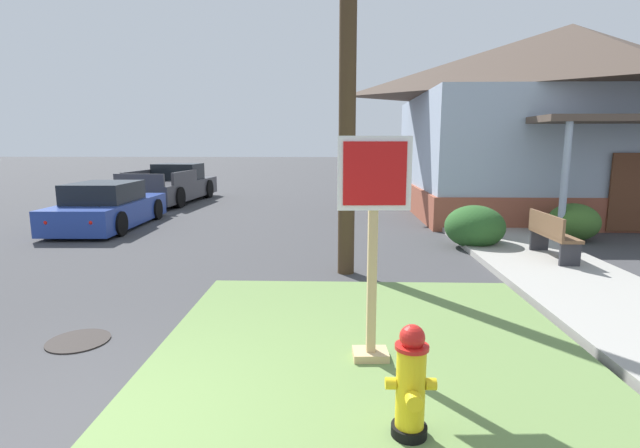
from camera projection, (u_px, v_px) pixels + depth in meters
grass_corner_patch at (371, 355)px, 5.01m from camera, size 4.63×5.15×0.08m
sidewalk_strip at (534, 258)px, 9.16m from camera, size 2.20×17.35×0.12m
fire_hydrant at (411, 384)px, 3.50m from camera, size 0.38×0.34×0.88m
stop_sign at (373, 255)px, 4.66m from camera, size 0.71×0.30×2.27m
manhole_cover at (78, 341)px, 5.45m from camera, size 0.70×0.70×0.02m
parked_sedan_blue at (108, 208)px, 12.85m from camera, size 1.96×4.28×1.25m
pickup_truck_charcoal at (172, 186)px, 18.49m from camera, size 2.32×5.50×1.48m
street_bench at (551, 234)px, 8.91m from camera, size 0.41×1.44×0.85m
corner_house at (565, 119)px, 15.16m from camera, size 10.22×8.89×5.99m
shrub_near_porch at (574, 222)px, 11.10m from camera, size 1.16×1.16×0.89m
shrub_by_curb at (475, 227)px, 10.32m from camera, size 1.30×1.30×0.94m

